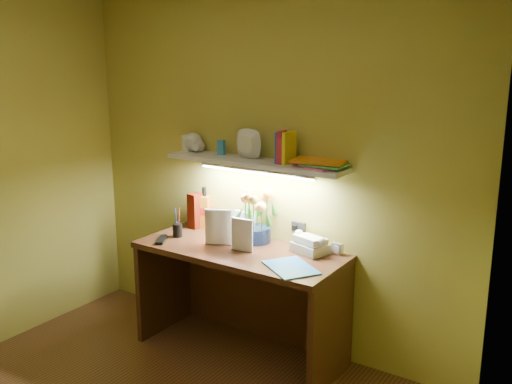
% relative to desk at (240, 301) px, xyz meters
% --- Properties ---
extents(desk, '(1.40, 0.60, 0.75)m').
position_rel_desk_xyz_m(desk, '(0.00, 0.00, 0.00)').
color(desk, '#3B2410').
rests_on(desk, ground).
extents(flower_bouquet, '(0.25, 0.25, 0.36)m').
position_rel_desk_xyz_m(flower_bouquet, '(0.01, 0.18, 0.55)').
color(flower_bouquet, '#0E1A36').
rests_on(flower_bouquet, desk).
extents(telephone, '(0.25, 0.22, 0.13)m').
position_rel_desk_xyz_m(telephone, '(0.42, 0.18, 0.44)').
color(telephone, beige).
rests_on(telephone, desk).
extents(desk_clock, '(0.08, 0.04, 0.07)m').
position_rel_desk_xyz_m(desk_clock, '(0.58, 0.25, 0.41)').
color(desk_clock, '#BCBBC0').
rests_on(desk_clock, desk).
extents(whisky_bottle, '(0.10, 0.10, 0.30)m').
position_rel_desk_xyz_m(whisky_bottle, '(-0.49, 0.25, 0.53)').
color(whisky_bottle, '#C56B16').
rests_on(whisky_bottle, desk).
extents(whisky_box, '(0.10, 0.10, 0.26)m').
position_rel_desk_xyz_m(whisky_box, '(-0.54, 0.20, 0.50)').
color(whisky_box, '#531105').
rests_on(whisky_box, desk).
extents(pen_cup, '(0.07, 0.07, 0.16)m').
position_rel_desk_xyz_m(pen_cup, '(-0.51, -0.03, 0.46)').
color(pen_cup, black).
rests_on(pen_cup, desk).
extents(art_card, '(0.19, 0.08, 0.18)m').
position_rel_desk_xyz_m(art_card, '(-0.11, 0.20, 0.47)').
color(art_card, white).
rests_on(art_card, desk).
extents(tv_remote, '(0.13, 0.18, 0.02)m').
position_rel_desk_xyz_m(tv_remote, '(-0.54, -0.17, 0.38)').
color(tv_remote, black).
rests_on(tv_remote, desk).
extents(blue_folder, '(0.41, 0.38, 0.01)m').
position_rel_desk_xyz_m(blue_folder, '(0.46, -0.13, 0.38)').
color(blue_folder, '#3085CA').
rests_on(blue_folder, desk).
extents(desk_book_a, '(0.18, 0.09, 0.25)m').
position_rel_desk_xyz_m(desk_book_a, '(-0.25, -0.05, 0.50)').
color(desk_book_a, silver).
rests_on(desk_book_a, desk).
extents(desk_book_b, '(0.16, 0.02, 0.22)m').
position_rel_desk_xyz_m(desk_book_b, '(-0.04, -0.03, 0.48)').
color(desk_book_b, silver).
rests_on(desk_book_b, desk).
extents(wall_shelf, '(1.30, 0.32, 0.24)m').
position_rel_desk_xyz_m(wall_shelf, '(-0.00, 0.18, 0.96)').
color(wall_shelf, silver).
rests_on(wall_shelf, ground).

